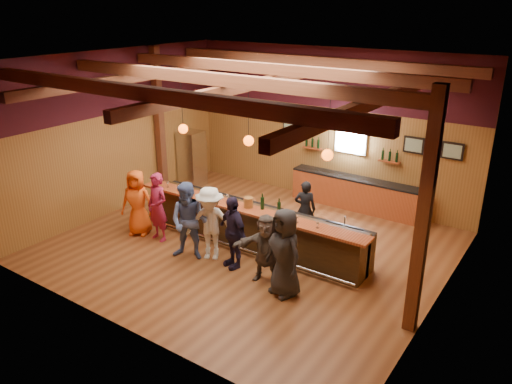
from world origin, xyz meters
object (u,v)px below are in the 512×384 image
customer_dark (285,253)px  bar_counter (253,225)px  back_bar_cabinet (357,194)px  customer_white (210,224)px  customer_navy (233,232)px  customer_denim (189,221)px  customer_orange (137,203)px  customer_redvest (158,207)px  customer_brown (266,248)px  bottle_a (262,203)px  ice_bucket (248,202)px  stainless_fridge (192,158)px  bartender (305,209)px

customer_dark → bar_counter: bearing=160.7°
back_bar_cabinet → customer_white: bearing=-108.8°
back_bar_cabinet → customer_navy: bearing=-101.4°
customer_denim → customer_white: customer_denim is taller
customer_orange → customer_redvest: 0.68m
customer_brown → customer_dark: bearing=-44.3°
back_bar_cabinet → customer_dark: customer_dark is taller
bar_counter → customer_dark: (1.79, -1.47, 0.42)m
back_bar_cabinet → customer_brown: customer_brown is taller
customer_white → bottle_a: size_ratio=4.54×
customer_orange → customer_dark: 4.62m
customer_navy → customer_brown: customer_navy is taller
customer_white → ice_bucket: (0.47, 0.86, 0.34)m
customer_redvest → bottle_a: 2.71m
stainless_fridge → bottle_a: bearing=-30.2°
customer_brown → bartender: bearing=76.7°
bartender → bottle_a: bearing=49.3°
customer_redvest → customer_dark: bearing=1.4°
customer_white → bottle_a: 1.30m
customer_dark → ice_bucket: size_ratio=7.74×
customer_brown → customer_navy: bearing=153.1°
stainless_fridge → customer_navy: stainless_fridge is taller
bottle_a → bar_counter: bearing=155.7°
bar_counter → customer_orange: bearing=-158.0°
customer_redvest → customer_dark: customer_dark is taller
customer_white → customer_dark: customer_dark is taller
customer_redvest → customer_navy: (2.37, -0.04, -0.03)m
ice_bucket → stainless_fridge: bearing=146.9°
bar_counter → customer_orange: size_ratio=3.65×
customer_denim → bottle_a: customer_denim is taller
bar_counter → customer_brown: 1.71m
customer_brown → bottle_a: size_ratio=3.90×
back_bar_cabinet → customer_denim: (-2.02, -4.96, 0.46)m
stainless_fridge → bartender: size_ratio=1.20×
back_bar_cabinet → customer_redvest: 5.74m
bottle_a → customer_white: bearing=-130.1°
customer_orange → customer_white: 2.40m
stainless_fridge → customer_dark: bearing=-33.6°
customer_navy → customer_dark: (1.56, -0.33, 0.09)m
bar_counter → stainless_fridge: stainless_fridge is taller
customer_dark → bottle_a: (-1.40, 1.29, 0.32)m
customer_white → customer_brown: bearing=-26.9°
customer_orange → customer_dark: bearing=-26.7°
customer_dark → bottle_a: customer_dark is taller
bottle_a → stainless_fridge: bearing=149.8°
customer_white → customer_brown: customer_white is taller
stainless_fridge → ice_bucket: (4.17, -2.72, 0.33)m
customer_orange → customer_navy: size_ratio=1.02×
customer_redvest → customer_navy: size_ratio=1.04×
stainless_fridge → bottle_a: size_ratio=4.59×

